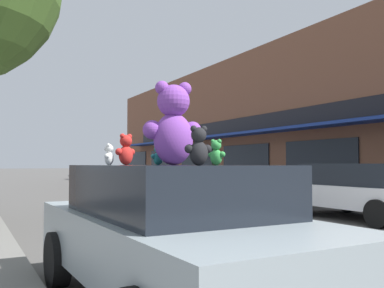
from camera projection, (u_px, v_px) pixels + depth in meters
name	position (u px, v px, depth m)	size (l,w,h in m)	color
ground_plane	(368.00, 257.00, 6.57)	(260.00, 260.00, 0.00)	#514F4C
plush_art_car	(174.00, 231.00, 4.30)	(2.03, 4.12, 1.42)	#8C999E
teddy_bear_giant	(173.00, 125.00, 4.38)	(0.65, 0.42, 0.86)	purple
teddy_bear_black	(199.00, 146.00, 3.36)	(0.23, 0.15, 0.32)	black
teddy_bear_teal	(158.00, 155.00, 4.54)	(0.17, 0.11, 0.23)	teal
teddy_bear_green	(216.00, 153.00, 3.94)	(0.15, 0.18, 0.24)	green
teddy_bear_white	(109.00, 155.00, 4.41)	(0.14, 0.16, 0.22)	white
teddy_bear_red	(126.00, 150.00, 4.99)	(0.28, 0.20, 0.37)	red
parked_car_far_center	(361.00, 189.00, 11.05)	(2.07, 4.07, 1.44)	silver
parked_car_far_right	(253.00, 183.00, 15.21)	(2.08, 4.16, 1.34)	#B7B7BC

